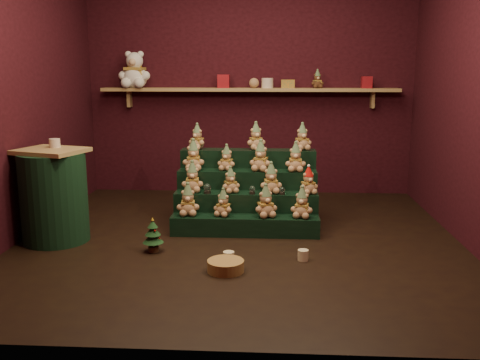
# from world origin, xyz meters

# --- Properties ---
(ground) EXTENTS (4.00, 4.00, 0.00)m
(ground) POSITION_xyz_m (0.00, 0.00, 0.00)
(ground) COLOR black
(ground) RESTS_ON ground
(back_wall) EXTENTS (4.00, 0.10, 2.80)m
(back_wall) POSITION_xyz_m (0.00, 2.05, 1.40)
(back_wall) COLOR black
(back_wall) RESTS_ON ground
(front_wall) EXTENTS (4.00, 0.10, 2.80)m
(front_wall) POSITION_xyz_m (0.00, -2.05, 1.40)
(front_wall) COLOR black
(front_wall) RESTS_ON ground
(left_wall) EXTENTS (0.10, 4.00, 2.80)m
(left_wall) POSITION_xyz_m (-2.05, 0.00, 1.40)
(left_wall) COLOR black
(left_wall) RESTS_ON ground
(back_shelf) EXTENTS (3.60, 0.26, 0.24)m
(back_shelf) POSITION_xyz_m (0.00, 1.87, 1.29)
(back_shelf) COLOR #A48952
(back_shelf) RESTS_ON ground
(riser_tier_front) EXTENTS (1.40, 0.22, 0.18)m
(riser_tier_front) POSITION_xyz_m (0.04, 0.15, 0.09)
(riser_tier_front) COLOR black
(riser_tier_front) RESTS_ON ground
(riser_tier_midfront) EXTENTS (1.40, 0.22, 0.36)m
(riser_tier_midfront) POSITION_xyz_m (0.04, 0.37, 0.18)
(riser_tier_midfront) COLOR black
(riser_tier_midfront) RESTS_ON ground
(riser_tier_midback) EXTENTS (1.40, 0.22, 0.54)m
(riser_tier_midback) POSITION_xyz_m (0.04, 0.59, 0.27)
(riser_tier_midback) COLOR black
(riser_tier_midback) RESTS_ON ground
(riser_tier_back) EXTENTS (1.40, 0.22, 0.72)m
(riser_tier_back) POSITION_xyz_m (0.04, 0.81, 0.36)
(riser_tier_back) COLOR black
(riser_tier_back) RESTS_ON ground
(teddy_0) EXTENTS (0.24, 0.22, 0.30)m
(teddy_0) POSITION_xyz_m (-0.50, 0.17, 0.33)
(teddy_0) COLOR tan
(teddy_0) RESTS_ON riser_tier_front
(teddy_1) EXTENTS (0.24, 0.23, 0.26)m
(teddy_1) POSITION_xyz_m (-0.16, 0.16, 0.31)
(teddy_1) COLOR tan
(teddy_1) RESTS_ON riser_tier_front
(teddy_2) EXTENTS (0.27, 0.26, 0.30)m
(teddy_2) POSITION_xyz_m (0.23, 0.15, 0.33)
(teddy_2) COLOR tan
(teddy_2) RESTS_ON riser_tier_front
(teddy_3) EXTENTS (0.24, 0.22, 0.29)m
(teddy_3) POSITION_xyz_m (0.57, 0.15, 0.32)
(teddy_3) COLOR tan
(teddy_3) RESTS_ON riser_tier_front
(teddy_4) EXTENTS (0.23, 0.21, 0.30)m
(teddy_4) POSITION_xyz_m (-0.49, 0.38, 0.51)
(teddy_4) COLOR tan
(teddy_4) RESTS_ON riser_tier_midfront
(teddy_5) EXTENTS (0.23, 0.22, 0.25)m
(teddy_5) POSITION_xyz_m (-0.11, 0.37, 0.48)
(teddy_5) COLOR tan
(teddy_5) RESTS_ON riser_tier_midfront
(teddy_6) EXTENTS (0.24, 0.22, 0.29)m
(teddy_6) POSITION_xyz_m (0.28, 0.37, 0.51)
(teddy_6) COLOR tan
(teddy_6) RESTS_ON riser_tier_midfront
(teddy_7) EXTENTS (0.24, 0.23, 0.26)m
(teddy_7) POSITION_xyz_m (0.64, 0.35, 0.49)
(teddy_7) COLOR tan
(teddy_7) RESTS_ON riser_tier_midfront
(teddy_8) EXTENTS (0.24, 0.22, 0.31)m
(teddy_8) POSITION_xyz_m (-0.50, 0.58, 0.69)
(teddy_8) COLOR tan
(teddy_8) RESTS_ON riser_tier_midback
(teddy_9) EXTENTS (0.22, 0.20, 0.25)m
(teddy_9) POSITION_xyz_m (-0.17, 0.59, 0.67)
(teddy_9) COLOR tan
(teddy_9) RESTS_ON riser_tier_midback
(teddy_10) EXTENTS (0.26, 0.24, 0.30)m
(teddy_10) POSITION_xyz_m (0.18, 0.58, 0.69)
(teddy_10) COLOR tan
(teddy_10) RESTS_ON riser_tier_midback
(teddy_11) EXTENTS (0.21, 0.19, 0.29)m
(teddy_11) POSITION_xyz_m (0.52, 0.57, 0.68)
(teddy_11) COLOR tan
(teddy_11) RESTS_ON riser_tier_midback
(teddy_12) EXTENTS (0.24, 0.23, 0.26)m
(teddy_12) POSITION_xyz_m (-0.50, 0.83, 0.85)
(teddy_12) COLOR tan
(teddy_12) RESTS_ON riser_tier_back
(teddy_13) EXTENTS (0.25, 0.24, 0.28)m
(teddy_13) POSITION_xyz_m (0.12, 0.83, 0.86)
(teddy_13) COLOR tan
(teddy_13) RESTS_ON riser_tier_back
(teddy_14) EXTENTS (0.24, 0.23, 0.27)m
(teddy_14) POSITION_xyz_m (0.60, 0.82, 0.86)
(teddy_14) COLOR tan
(teddy_14) RESTS_ON riser_tier_back
(snow_globe_a) EXTENTS (0.07, 0.07, 0.10)m
(snow_globe_a) POSITION_xyz_m (-0.33, 0.31, 0.41)
(snow_globe_a) COLOR black
(snow_globe_a) RESTS_ON riser_tier_midfront
(snow_globe_b) EXTENTS (0.06, 0.06, 0.08)m
(snow_globe_b) POSITION_xyz_m (0.10, 0.31, 0.40)
(snow_globe_b) COLOR black
(snow_globe_b) RESTS_ON riser_tier_midfront
(snow_globe_c) EXTENTS (0.06, 0.06, 0.08)m
(snow_globe_c) POSITION_xyz_m (0.39, 0.31, 0.40)
(snow_globe_c) COLOR black
(snow_globe_c) RESTS_ON riser_tier_midfront
(side_table) EXTENTS (0.67, 0.61, 0.85)m
(side_table) POSITION_xyz_m (-1.67, -0.13, 0.42)
(side_table) COLOR #A48952
(side_table) RESTS_ON ground
(table_ornament) EXTENTS (0.10, 0.10, 0.08)m
(table_ornament) POSITION_xyz_m (-1.67, -0.03, 0.89)
(table_ornament) COLOR beige
(table_ornament) RESTS_ON side_table
(mini_christmas_tree) EXTENTS (0.18, 0.18, 0.30)m
(mini_christmas_tree) POSITION_xyz_m (-0.72, -0.37, 0.15)
(mini_christmas_tree) COLOR #402A17
(mini_christmas_tree) RESTS_ON ground
(mug_left) EXTENTS (0.09, 0.09, 0.09)m
(mug_left) POSITION_xyz_m (-0.05, -0.60, 0.05)
(mug_left) COLOR beige
(mug_left) RESTS_ON ground
(mug_right) EXTENTS (0.09, 0.09, 0.09)m
(mug_right) POSITION_xyz_m (0.55, -0.51, 0.04)
(mug_right) COLOR beige
(mug_right) RESTS_ON ground
(wicker_basket) EXTENTS (0.33, 0.33, 0.09)m
(wicker_basket) POSITION_xyz_m (-0.06, -0.80, 0.04)
(wicker_basket) COLOR olive
(wicker_basket) RESTS_ON ground
(white_bear) EXTENTS (0.41, 0.38, 0.55)m
(white_bear) POSITION_xyz_m (-1.39, 1.84, 1.60)
(white_bear) COLOR white
(white_bear) RESTS_ON back_shelf
(brown_bear) EXTENTS (0.18, 0.17, 0.21)m
(brown_bear) POSITION_xyz_m (0.82, 1.84, 1.43)
(brown_bear) COLOR #4E2A1A
(brown_bear) RESTS_ON back_shelf
(gift_tin_red_a) EXTENTS (0.14, 0.14, 0.16)m
(gift_tin_red_a) POSITION_xyz_m (-0.31, 1.85, 1.40)
(gift_tin_red_a) COLOR maroon
(gift_tin_red_a) RESTS_ON back_shelf
(gift_tin_cream) EXTENTS (0.14, 0.14, 0.12)m
(gift_tin_cream) POSITION_xyz_m (0.22, 1.85, 1.38)
(gift_tin_cream) COLOR beige
(gift_tin_cream) RESTS_ON back_shelf
(gift_tin_red_b) EXTENTS (0.12, 0.12, 0.14)m
(gift_tin_red_b) POSITION_xyz_m (1.40, 1.85, 1.39)
(gift_tin_red_b) COLOR maroon
(gift_tin_red_b) RESTS_ON back_shelf
(shelf_plush_ball) EXTENTS (0.12, 0.12, 0.12)m
(shelf_plush_ball) POSITION_xyz_m (0.06, 1.85, 1.38)
(shelf_plush_ball) COLOR tan
(shelf_plush_ball) RESTS_ON back_shelf
(scarf_gift_box) EXTENTS (0.16, 0.10, 0.10)m
(scarf_gift_box) POSITION_xyz_m (0.47, 1.85, 1.37)
(scarf_gift_box) COLOR orange
(scarf_gift_box) RESTS_ON back_shelf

